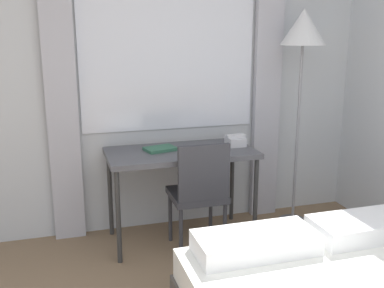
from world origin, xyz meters
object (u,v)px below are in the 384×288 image
(desk_chair, at_px, (199,190))
(standing_lamp, at_px, (303,39))
(telephone, at_px, (235,141))
(book, at_px, (160,149))
(desk, at_px, (181,158))

(desk_chair, relative_size, standing_lamp, 0.48)
(telephone, xyz_separation_m, book, (-0.62, 0.03, -0.03))
(desk_chair, height_order, standing_lamp, standing_lamp)
(book, bearing_deg, telephone, -2.87)
(desk_chair, xyz_separation_m, telephone, (0.39, 0.27, 0.29))
(desk, distance_m, telephone, 0.48)
(telephone, distance_m, book, 0.62)
(desk_chair, relative_size, book, 3.29)
(book, bearing_deg, desk, -17.85)
(desk, xyz_separation_m, standing_lamp, (1.02, 0.01, 0.91))
(desk, xyz_separation_m, telephone, (0.46, 0.02, 0.11))
(telephone, bearing_deg, desk_chair, -145.51)
(desk, distance_m, book, 0.18)
(desk, relative_size, book, 4.34)
(telephone, height_order, book, telephone)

